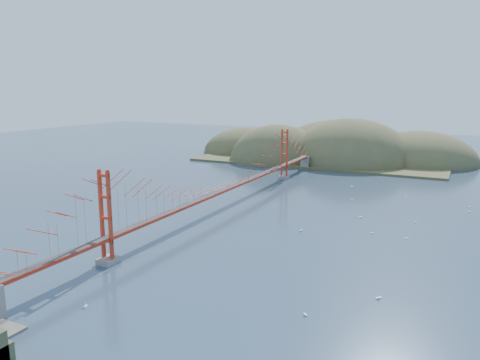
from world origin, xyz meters
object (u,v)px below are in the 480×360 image
at_px(sailboat_0, 301,230).
at_px(sailboat_1, 372,232).
at_px(bridge, 224,169).
at_px(sailboat_2, 407,238).

xyz_separation_m(sailboat_0, sailboat_1, (9.83, 3.53, -0.02)).
bearing_deg(sailboat_0, bridge, 156.93).
height_order(sailboat_0, sailboat_1, sailboat_0).
xyz_separation_m(sailboat_0, sailboat_2, (14.74, 3.17, -0.02)).
bearing_deg(sailboat_0, sailboat_1, 19.78).
relative_size(bridge, sailboat_1, 155.58).
bearing_deg(sailboat_1, sailboat_0, -160.22).
xyz_separation_m(sailboat_2, sailboat_1, (-4.91, 0.36, -0.00)).
bearing_deg(sailboat_2, sailboat_1, 175.83).
bearing_deg(sailboat_0, sailboat_2, 12.16).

